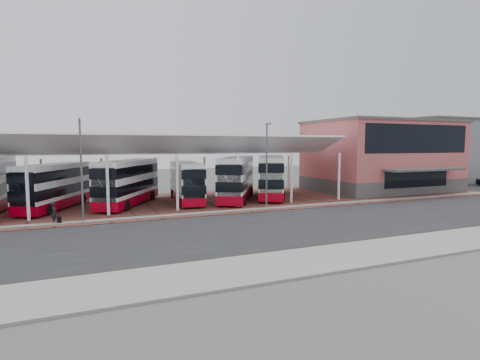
{
  "coord_description": "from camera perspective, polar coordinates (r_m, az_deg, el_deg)",
  "views": [
    {
      "loc": [
        -13.79,
        -25.02,
        6.06
      ],
      "look_at": [
        -0.57,
        6.62,
        2.84
      ],
      "focal_mm": 28.0,
      "sensor_mm": 36.0,
      "label": 1
    }
  ],
  "objects": [
    {
      "name": "pedestrian",
      "position": [
        32.08,
        -26.48,
        -4.5
      ],
      "size": [
        0.48,
        0.65,
        1.64
      ],
      "primitive_type": "imported",
      "rotation": [
        0.0,
        0.0,
        1.72
      ],
      "color": "black",
      "rests_on": "forecourt"
    },
    {
      "name": "road",
      "position": [
        28.35,
        7.07,
        -7.0
      ],
      "size": [
        120.0,
        14.0,
        0.02
      ],
      "primitive_type": "cube",
      "color": "black",
      "rests_on": "ground"
    },
    {
      "name": "suitcase",
      "position": [
        31.82,
        -25.82,
        -5.54
      ],
      "size": [
        0.32,
        0.23,
        0.55
      ],
      "primitive_type": "cube",
      "color": "black",
      "rests_on": "forecourt"
    },
    {
      "name": "sidewalk",
      "position": [
        21.97,
        17.66,
        -10.71
      ],
      "size": [
        120.0,
        4.0,
        0.14
      ],
      "primitive_type": "cube",
      "color": "slate",
      "rests_on": "ground"
    },
    {
      "name": "lamp_east",
      "position": [
        35.09,
        4.1,
        2.57
      ],
      "size": [
        0.16,
        0.9,
        8.07
      ],
      "color": "#595B61",
      "rests_on": "ground"
    },
    {
      "name": "terminal",
      "position": [
        53.59,
        20.73,
        3.51
      ],
      "size": [
        18.4,
        14.4,
        9.25
      ],
      "color": "#4F4C4A",
      "rests_on": "ground"
    },
    {
      "name": "ground",
      "position": [
        29.21,
        6.1,
        -6.64
      ],
      "size": [
        140.0,
        140.0,
        0.0
      ],
      "primitive_type": "plane",
      "color": "#454743"
    },
    {
      "name": "yellow_line_far",
      "position": [
        23.71,
        14.02,
        -9.54
      ],
      "size": [
        120.0,
        0.12,
        0.01
      ],
      "primitive_type": "cube",
      "color": "yellow",
      "rests_on": "road"
    },
    {
      "name": "bus_3",
      "position": [
        40.04,
        -8.18,
        -0.32
      ],
      "size": [
        3.41,
        10.31,
        4.17
      ],
      "rotation": [
        0.0,
        0.0,
        -0.11
      ],
      "color": "white",
      "rests_on": "forecourt"
    },
    {
      "name": "bus_2",
      "position": [
        39.14,
        -16.66,
        -0.39
      ],
      "size": [
        7.4,
        10.79,
        4.5
      ],
      "rotation": [
        0.0,
        0.0,
        -0.5
      ],
      "color": "white",
      "rests_on": "forecourt"
    },
    {
      "name": "bus_5",
      "position": [
        43.59,
        4.8,
        0.51
      ],
      "size": [
        7.6,
        11.28,
        4.68
      ],
      "rotation": [
        0.0,
        0.0,
        -0.48
      ],
      "color": "white",
      "rests_on": "forecourt"
    },
    {
      "name": "lamp_west",
      "position": [
        31.34,
        -23.03,
        1.82
      ],
      "size": [
        0.16,
        0.9,
        8.07
      ],
      "color": "#595B61",
      "rests_on": "ground"
    },
    {
      "name": "canopy",
      "position": [
        39.73,
        -11.41,
        4.87
      ],
      "size": [
        37.0,
        11.63,
        7.07
      ],
      "color": "white",
      "rests_on": "ground"
    },
    {
      "name": "warehouse",
      "position": [
        78.88,
        28.97,
        4.03
      ],
      "size": [
        30.5,
        20.5,
        10.25
      ],
      "color": "slate",
      "rests_on": "ground"
    },
    {
      "name": "forecourt",
      "position": [
        41.61,
        -0.12,
        -2.97
      ],
      "size": [
        72.0,
        16.0,
        0.06
      ],
      "primitive_type": "cube",
      "color": "brown",
      "rests_on": "ground"
    },
    {
      "name": "bus_1",
      "position": [
        39.28,
        -26.41,
        -0.88
      ],
      "size": [
        6.38,
        10.38,
        4.25
      ],
      "rotation": [
        0.0,
        0.0,
        -0.42
      ],
      "color": "white",
      "rests_on": "forecourt"
    },
    {
      "name": "yellow_line_near",
      "position": [
        23.48,
        14.46,
        -9.7
      ],
      "size": [
        120.0,
        0.12,
        0.01
      ],
      "primitive_type": "cube",
      "color": "yellow",
      "rests_on": "road"
    },
    {
      "name": "bus_4",
      "position": [
        41.0,
        -0.52,
        0.2
      ],
      "size": [
        7.88,
        11.11,
        4.66
      ],
      "rotation": [
        0.0,
        0.0,
        -0.52
      ],
      "color": "white",
      "rests_on": "forecourt"
    },
    {
      "name": "north_kerb",
      "position": [
        34.65,
        1.14,
        -4.59
      ],
      "size": [
        120.0,
        0.8,
        0.14
      ],
      "primitive_type": "cube",
      "color": "slate",
      "rests_on": "ground"
    }
  ]
}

